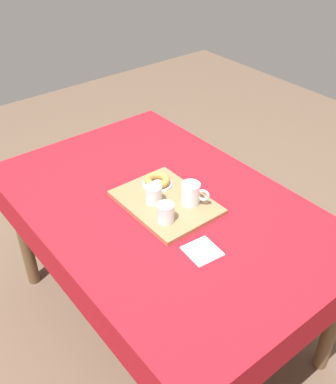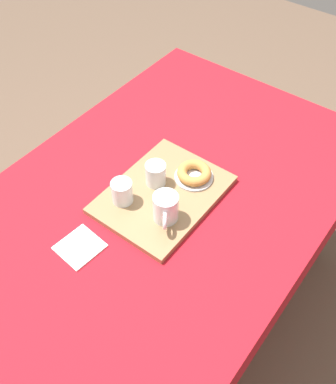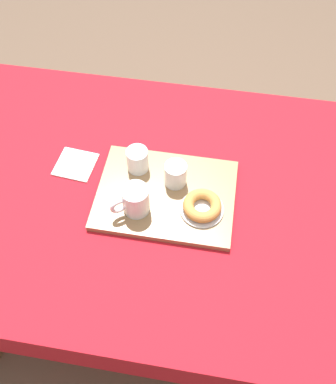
% 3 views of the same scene
% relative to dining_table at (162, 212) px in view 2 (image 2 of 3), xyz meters
% --- Properties ---
extents(ground_plane, '(6.00, 6.00, 0.00)m').
position_rel_dining_table_xyz_m(ground_plane, '(0.00, 0.00, -0.65)').
color(ground_plane, brown).
extents(dining_table, '(1.51, 1.00, 0.74)m').
position_rel_dining_table_xyz_m(dining_table, '(0.00, 0.00, 0.00)').
color(dining_table, '#A8141E').
rests_on(dining_table, ground).
extents(serving_tray, '(0.42, 0.31, 0.02)m').
position_rel_dining_table_xyz_m(serving_tray, '(-0.01, -0.01, 0.10)').
color(serving_tray, olive).
rests_on(serving_tray, dining_table).
extents(tea_mug_left, '(0.11, 0.09, 0.09)m').
position_rel_dining_table_xyz_m(tea_mug_left, '(-0.09, -0.08, 0.16)').
color(tea_mug_left, white).
rests_on(tea_mug_left, serving_tray).
extents(water_glass_near, '(0.07, 0.07, 0.08)m').
position_rel_dining_table_xyz_m(water_glass_near, '(0.01, 0.04, 0.15)').
color(water_glass_near, white).
rests_on(water_glass_near, serving_tray).
extents(water_glass_far, '(0.07, 0.07, 0.08)m').
position_rel_dining_table_xyz_m(water_glass_far, '(-0.11, 0.07, 0.15)').
color(water_glass_far, white).
rests_on(water_glass_far, serving_tray).
extents(donut_plate_left, '(0.13, 0.13, 0.01)m').
position_rel_dining_table_xyz_m(donut_plate_left, '(0.11, -0.05, 0.12)').
color(donut_plate_left, silver).
rests_on(donut_plate_left, serving_tray).
extents(sugar_donut_left, '(0.11, 0.11, 0.03)m').
position_rel_dining_table_xyz_m(sugar_donut_left, '(0.11, -0.05, 0.14)').
color(sugar_donut_left, '#BC7F3D').
rests_on(sugar_donut_left, donut_plate_left).
extents(paper_napkin, '(0.13, 0.13, 0.01)m').
position_rel_dining_table_xyz_m(paper_napkin, '(-0.32, 0.06, 0.10)').
color(paper_napkin, white).
rests_on(paper_napkin, dining_table).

